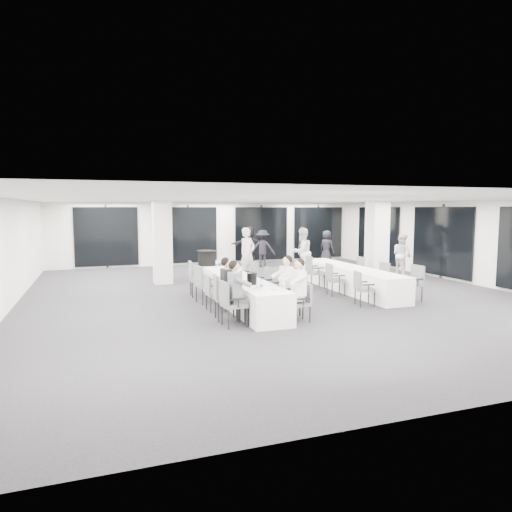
# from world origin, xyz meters

# --- Properties ---
(room) EXTENTS (14.04, 16.04, 2.84)m
(room) POSITION_xyz_m (0.89, 1.11, 1.39)
(room) COLOR black
(room) RESTS_ON ground
(column_left) EXTENTS (0.60, 0.60, 2.80)m
(column_left) POSITION_xyz_m (-2.80, 3.20, 1.40)
(column_left) COLOR silver
(column_left) RESTS_ON floor
(column_right) EXTENTS (0.60, 0.60, 2.80)m
(column_right) POSITION_xyz_m (4.20, 1.00, 1.40)
(column_right) COLOR silver
(column_right) RESTS_ON floor
(banquet_table_main) EXTENTS (0.90, 5.00, 0.75)m
(banquet_table_main) POSITION_xyz_m (-1.38, -1.19, 0.38)
(banquet_table_main) COLOR white
(banquet_table_main) RESTS_ON floor
(banquet_table_side) EXTENTS (0.90, 5.00, 0.75)m
(banquet_table_side) POSITION_xyz_m (2.46, -0.20, 0.38)
(banquet_table_side) COLOR white
(banquet_table_side) RESTS_ON floor
(cocktail_table) EXTENTS (0.74, 0.74, 1.02)m
(cocktail_table) POSITION_xyz_m (-1.14, 3.74, 0.52)
(cocktail_table) COLOR black
(cocktail_table) RESTS_ON floor
(chair_main_left_near) EXTENTS (0.54, 0.59, 0.99)m
(chair_main_left_near) POSITION_xyz_m (-2.22, -3.09, 0.57)
(chair_main_left_near) COLOR #4F5256
(chair_main_left_near) RESTS_ON floor
(chair_main_left_second) EXTENTS (0.56, 0.62, 1.03)m
(chair_main_left_second) POSITION_xyz_m (-2.22, -2.43, 0.59)
(chair_main_left_second) COLOR #4F5256
(chair_main_left_second) RESTS_ON floor
(chair_main_left_mid) EXTENTS (0.48, 0.53, 0.90)m
(chair_main_left_mid) POSITION_xyz_m (-2.21, -1.47, 0.51)
(chair_main_left_mid) COLOR #4F5256
(chair_main_left_mid) RESTS_ON floor
(chair_main_left_fourth) EXTENTS (0.60, 0.64, 1.02)m
(chair_main_left_fourth) POSITION_xyz_m (-2.22, -0.50, 0.58)
(chair_main_left_fourth) COLOR #4F5256
(chair_main_left_fourth) RESTS_ON floor
(chair_main_left_far) EXTENTS (0.55, 0.61, 1.02)m
(chair_main_left_far) POSITION_xyz_m (-2.22, 0.53, 0.58)
(chair_main_left_far) COLOR #4F5256
(chair_main_left_far) RESTS_ON floor
(chair_main_right_near) EXTENTS (0.44, 0.49, 0.86)m
(chair_main_right_near) POSITION_xyz_m (-0.56, -3.18, 0.49)
(chair_main_right_near) COLOR #4F5256
(chair_main_right_near) RESTS_ON floor
(chair_main_right_second) EXTENTS (0.58, 0.63, 1.04)m
(chair_main_right_second) POSITION_xyz_m (-0.54, -2.49, 0.59)
(chair_main_right_second) COLOR #4F5256
(chair_main_right_second) RESTS_ON floor
(chair_main_right_mid) EXTENTS (0.56, 0.61, 0.99)m
(chair_main_right_mid) POSITION_xyz_m (-0.55, -1.40, 0.57)
(chair_main_right_mid) COLOR #4F5256
(chair_main_right_mid) RESTS_ON floor
(chair_main_right_fourth) EXTENTS (0.50, 0.55, 0.93)m
(chair_main_right_fourth) POSITION_xyz_m (-0.55, -0.69, 0.53)
(chair_main_right_fourth) COLOR #4F5256
(chair_main_right_fourth) RESTS_ON floor
(chair_main_right_far) EXTENTS (0.52, 0.57, 0.95)m
(chair_main_right_far) POSITION_xyz_m (-0.55, 0.55, 0.54)
(chair_main_right_far) COLOR #4F5256
(chair_main_right_far) RESTS_ON floor
(chair_side_left_near) EXTENTS (0.53, 0.57, 0.91)m
(chair_side_left_near) POSITION_xyz_m (1.63, -2.18, 0.52)
(chair_side_left_near) COLOR #4F5256
(chair_side_left_near) RESTS_ON floor
(chair_side_left_mid) EXTENTS (0.52, 0.57, 0.94)m
(chair_side_left_mid) POSITION_xyz_m (1.63, -0.65, 0.53)
(chair_side_left_mid) COLOR #4F5256
(chair_side_left_mid) RESTS_ON floor
(chair_side_left_far) EXTENTS (0.57, 0.62, 1.03)m
(chair_side_left_far) POSITION_xyz_m (1.62, 0.67, 0.59)
(chair_side_left_far) COLOR #4F5256
(chair_side_left_far) RESTS_ON floor
(chair_side_right_near) EXTENTS (0.54, 0.59, 0.99)m
(chair_side_right_near) POSITION_xyz_m (3.29, -2.12, 0.56)
(chair_side_right_near) COLOR #4F5256
(chair_side_right_near) RESTS_ON floor
(chair_side_right_mid) EXTENTS (0.50, 0.54, 0.89)m
(chair_side_right_mid) POSITION_xyz_m (3.29, -0.63, 0.51)
(chair_side_right_mid) COLOR #4F5256
(chair_side_right_mid) RESTS_ON floor
(chair_side_right_far) EXTENTS (0.50, 0.55, 0.93)m
(chair_side_right_far) POSITION_xyz_m (3.29, 0.76, 0.53)
(chair_side_right_far) COLOR #4F5256
(chair_side_right_far) RESTS_ON floor
(seated_guest_a) EXTENTS (0.50, 0.38, 1.44)m
(seated_guest_a) POSITION_xyz_m (-2.05, -3.08, 0.81)
(seated_guest_a) COLOR slate
(seated_guest_a) RESTS_ON floor
(seated_guest_b) EXTENTS (0.50, 0.38, 1.44)m
(seated_guest_b) POSITION_xyz_m (-2.05, -2.44, 0.81)
(seated_guest_b) COLOR black
(seated_guest_b) RESTS_ON floor
(seated_guest_c) EXTENTS (0.50, 0.38, 1.44)m
(seated_guest_c) POSITION_xyz_m (-0.71, -3.18, 0.81)
(seated_guest_c) COLOR silver
(seated_guest_c) RESTS_ON floor
(seated_guest_d) EXTENTS (0.50, 0.38, 1.44)m
(seated_guest_d) POSITION_xyz_m (-0.71, -2.50, 0.81)
(seated_guest_d) COLOR silver
(seated_guest_d) RESTS_ON floor
(standing_guest_a) EXTENTS (0.96, 0.90, 2.10)m
(standing_guest_a) POSITION_xyz_m (0.23, 3.21, 1.05)
(standing_guest_a) COLOR silver
(standing_guest_a) RESTS_ON floor
(standing_guest_b) EXTENTS (1.12, 0.87, 2.04)m
(standing_guest_b) POSITION_xyz_m (2.46, 3.31, 1.02)
(standing_guest_b) COLOR silver
(standing_guest_b) RESTS_ON floor
(standing_guest_c) EXTENTS (1.33, 1.04, 1.83)m
(standing_guest_c) POSITION_xyz_m (1.93, 6.21, 0.91)
(standing_guest_c) COLOR black
(standing_guest_c) RESTS_ON floor
(standing_guest_d) EXTENTS (1.23, 1.31, 1.97)m
(standing_guest_d) POSITION_xyz_m (3.51, 5.53, 0.99)
(standing_guest_d) COLOR slate
(standing_guest_d) RESTS_ON floor
(standing_guest_e) EXTENTS (0.83, 0.97, 1.72)m
(standing_guest_e) POSITION_xyz_m (5.15, 6.39, 0.86)
(standing_guest_e) COLOR black
(standing_guest_e) RESTS_ON floor
(standing_guest_f) EXTENTS (1.82, 0.71, 1.98)m
(standing_guest_f) POSITION_xyz_m (1.62, 7.13, 0.99)
(standing_guest_f) COLOR black
(standing_guest_f) RESTS_ON floor
(standing_guest_h) EXTENTS (0.63, 0.93, 1.80)m
(standing_guest_h) POSITION_xyz_m (6.01, 2.00, 0.90)
(standing_guest_h) COLOR silver
(standing_guest_h) RESTS_ON floor
(ice_bucket_near) EXTENTS (0.24, 0.24, 0.27)m
(ice_bucket_near) POSITION_xyz_m (-1.45, -2.27, 0.89)
(ice_bucket_near) COLOR black
(ice_bucket_near) RESTS_ON banquet_table_main
(ice_bucket_far) EXTENTS (0.24, 0.24, 0.28)m
(ice_bucket_far) POSITION_xyz_m (-1.31, 0.05, 0.89)
(ice_bucket_far) COLOR black
(ice_bucket_far) RESTS_ON banquet_table_main
(water_bottle_a) EXTENTS (0.07, 0.07, 0.22)m
(water_bottle_a) POSITION_xyz_m (-1.47, -2.99, 0.86)
(water_bottle_a) COLOR silver
(water_bottle_a) RESTS_ON banquet_table_main
(water_bottle_b) EXTENTS (0.07, 0.07, 0.23)m
(water_bottle_b) POSITION_xyz_m (-1.25, -0.74, 0.86)
(water_bottle_b) COLOR silver
(water_bottle_b) RESTS_ON banquet_table_main
(water_bottle_c) EXTENTS (0.07, 0.07, 0.23)m
(water_bottle_c) POSITION_xyz_m (-1.47, 0.98, 0.86)
(water_bottle_c) COLOR silver
(water_bottle_c) RESTS_ON banquet_table_main
(plate_a) EXTENTS (0.18, 0.18, 0.03)m
(plate_a) POSITION_xyz_m (-1.46, -2.76, 0.76)
(plate_a) COLOR white
(plate_a) RESTS_ON banquet_table_main
(plate_b) EXTENTS (0.18, 0.18, 0.03)m
(plate_b) POSITION_xyz_m (-1.22, -3.13, 0.76)
(plate_b) COLOR white
(plate_b) RESTS_ON banquet_table_main
(plate_c) EXTENTS (0.19, 0.19, 0.03)m
(plate_c) POSITION_xyz_m (-1.29, -1.90, 0.76)
(plate_c) COLOR white
(plate_c) RESTS_ON banquet_table_main
(wine_glass) EXTENTS (0.08, 0.08, 0.22)m
(wine_glass) POSITION_xyz_m (-1.12, -3.39, 0.92)
(wine_glass) COLOR silver
(wine_glass) RESTS_ON banquet_table_main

